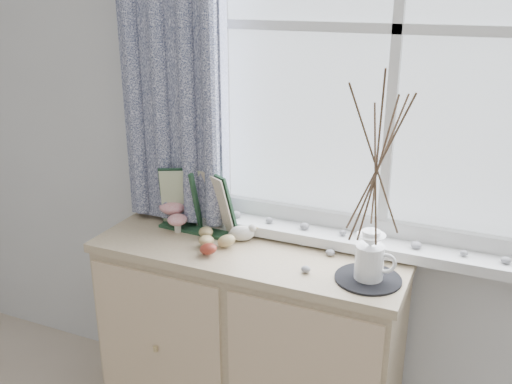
% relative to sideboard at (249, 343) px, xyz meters
% --- Properties ---
extents(sideboard, '(1.20, 0.45, 0.85)m').
position_rel_sideboard_xyz_m(sideboard, '(0.00, 0.00, 0.00)').
color(sideboard, tan).
rests_on(sideboard, ground).
extents(botanical_book, '(0.39, 0.15, 0.26)m').
position_rel_sideboard_xyz_m(botanical_book, '(-0.26, 0.04, 0.56)').
color(botanical_book, '#1C3B25').
rests_on(botanical_book, sideboard).
extents(toadstool_cluster, '(0.16, 0.17, 0.11)m').
position_rel_sideboard_xyz_m(toadstool_cluster, '(-0.37, 0.08, 0.49)').
color(toadstool_cluster, silver).
rests_on(toadstool_cluster, sideboard).
extents(wooden_eggs, '(0.17, 0.17, 0.07)m').
position_rel_sideboard_xyz_m(wooden_eggs, '(-0.13, -0.05, 0.45)').
color(wooden_eggs, tan).
rests_on(wooden_eggs, sideboard).
extents(songbird_figurine, '(0.15, 0.11, 0.07)m').
position_rel_sideboard_xyz_m(songbird_figurine, '(-0.05, 0.06, 0.46)').
color(songbird_figurine, beige).
rests_on(songbird_figurine, sideboard).
extents(crocheted_doily, '(0.23, 0.23, 0.01)m').
position_rel_sideboard_xyz_m(crocheted_doily, '(0.47, -0.06, 0.43)').
color(crocheted_doily, black).
rests_on(crocheted_doily, sideboard).
extents(twig_pitcher, '(0.31, 0.31, 0.73)m').
position_rel_sideboard_xyz_m(twig_pitcher, '(0.47, -0.06, 0.84)').
color(twig_pitcher, white).
rests_on(twig_pitcher, crocheted_doily).
extents(sideboard_pebbles, '(0.33, 0.23, 0.02)m').
position_rel_sideboard_xyz_m(sideboard_pebbles, '(0.30, 0.00, 0.44)').
color(sideboard_pebbles, gray).
rests_on(sideboard_pebbles, sideboard).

